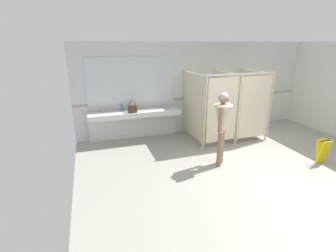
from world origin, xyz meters
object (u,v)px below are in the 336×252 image
handbag (132,109)px  soap_dispenser (122,108)px  person_standing (222,120)px  wet_floor_sign (323,151)px

handbag → soap_dispenser: bearing=129.3°
soap_dispenser → handbag: bearing=-50.7°
person_standing → wet_floor_sign: (2.30, -0.65, -0.77)m
handbag → person_standing: bearing=-50.5°
soap_dispenser → wet_floor_sign: (4.16, -2.91, -0.65)m
wet_floor_sign → handbag: bearing=146.3°
handbag → wet_floor_sign: bearing=-33.7°
wet_floor_sign → person_standing: bearing=164.2°
person_standing → soap_dispenser: bearing=129.4°
person_standing → soap_dispenser: 2.93m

